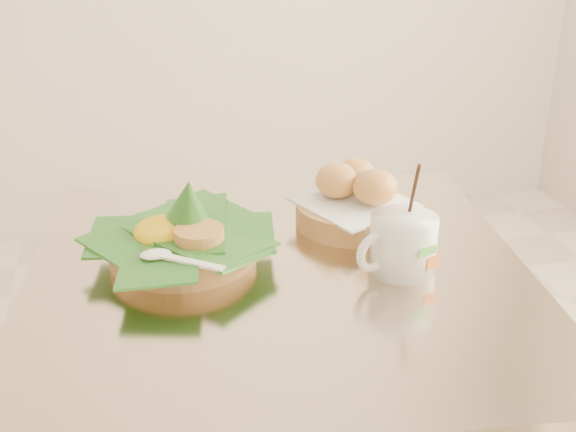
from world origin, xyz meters
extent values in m
cube|color=beige|center=(0.15, -0.04, 0.73)|extent=(0.79, 0.79, 0.03)
cylinder|color=#AE8B4A|center=(0.03, 0.03, 0.77)|extent=(0.21, 0.21, 0.03)
cone|color=#1C5017|center=(0.04, 0.04, 0.83)|extent=(0.10, 0.11, 0.11)
ellipsoid|color=yellow|center=(0.00, 0.04, 0.79)|extent=(0.08, 0.08, 0.04)
cylinder|color=#CC9347|center=(0.05, 0.00, 0.80)|extent=(0.07, 0.07, 0.02)
cylinder|color=#AE8B4A|center=(0.30, 0.09, 0.77)|extent=(0.18, 0.18, 0.04)
cube|color=white|center=(0.30, 0.09, 0.79)|extent=(0.21, 0.21, 0.01)
ellipsoid|color=#BA702B|center=(0.28, 0.11, 0.82)|extent=(0.07, 0.07, 0.05)
ellipsoid|color=#BA702B|center=(0.33, 0.07, 0.82)|extent=(0.07, 0.07, 0.05)
ellipsoid|color=#BA702B|center=(0.31, 0.12, 0.82)|extent=(0.07, 0.07, 0.05)
cylinder|color=white|center=(0.32, -0.08, 0.79)|extent=(0.09, 0.09, 0.08)
torus|color=white|center=(0.27, -0.10, 0.79)|extent=(0.06, 0.03, 0.06)
cylinder|color=#3D2011|center=(0.32, -0.08, 0.83)|extent=(0.08, 0.08, 0.01)
cylinder|color=black|center=(0.33, -0.07, 0.85)|extent=(0.01, 0.05, 0.12)
cube|color=green|center=(0.33, -0.12, 0.80)|extent=(0.03, 0.01, 0.01)
cube|color=orange|center=(0.35, -0.12, 0.78)|extent=(0.02, 0.01, 0.02)
camera|label=1|loc=(-0.05, -0.91, 1.23)|focal=45.00mm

